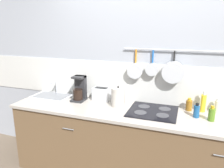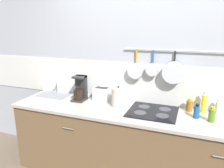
{
  "view_description": "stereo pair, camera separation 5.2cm",
  "coord_description": "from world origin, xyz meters",
  "px_view_note": "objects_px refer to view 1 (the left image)",
  "views": [
    {
      "loc": [
        0.44,
        -2.27,
        1.84
      ],
      "look_at": [
        -0.37,
        0.0,
        1.18
      ],
      "focal_mm": 35.0,
      "sensor_mm": 36.0,
      "label": 1
    },
    {
      "loc": [
        0.48,
        -2.26,
        1.84
      ],
      "look_at": [
        -0.37,
        0.0,
        1.18
      ],
      "focal_mm": 35.0,
      "sensor_mm": 36.0,
      "label": 2
    }
  ],
  "objects_px": {
    "bottle_cooking_wine": "(203,103)",
    "bottle_sesame_oil": "(212,114)",
    "bottle_vinegar": "(189,105)",
    "coffee_maker": "(79,90)",
    "kettle": "(118,97)",
    "bottle_olive_oil": "(197,111)",
    "toaster": "(101,94)",
    "bottle_hot_sauce": "(217,107)"
  },
  "relations": [
    {
      "from": "coffee_maker",
      "to": "bottle_vinegar",
      "type": "relative_size",
      "value": 2.17
    },
    {
      "from": "bottle_cooking_wine",
      "to": "bottle_hot_sauce",
      "type": "distance_m",
      "value": 0.15
    },
    {
      "from": "toaster",
      "to": "bottle_cooking_wine",
      "type": "xyz_separation_m",
      "value": [
        1.23,
        0.02,
        0.02
      ]
    },
    {
      "from": "bottle_vinegar",
      "to": "bottle_olive_oil",
      "type": "bearing_deg",
      "value": -66.26
    },
    {
      "from": "kettle",
      "to": "bottle_cooking_wine",
      "type": "bearing_deg",
      "value": 8.71
    },
    {
      "from": "bottle_sesame_oil",
      "to": "bottle_hot_sauce",
      "type": "bearing_deg",
      "value": 73.76
    },
    {
      "from": "toaster",
      "to": "bottle_sesame_oil",
      "type": "distance_m",
      "value": 1.32
    },
    {
      "from": "toaster",
      "to": "bottle_hot_sauce",
      "type": "xyz_separation_m",
      "value": [
        1.38,
        0.03,
        -0.01
      ]
    },
    {
      "from": "coffee_maker",
      "to": "bottle_hot_sauce",
      "type": "relative_size",
      "value": 1.9
    },
    {
      "from": "bottle_hot_sauce",
      "to": "bottle_sesame_oil",
      "type": "bearing_deg",
      "value": -106.24
    },
    {
      "from": "kettle",
      "to": "bottle_hot_sauce",
      "type": "relative_size",
      "value": 1.49
    },
    {
      "from": "toaster",
      "to": "bottle_vinegar",
      "type": "distance_m",
      "value": 1.08
    },
    {
      "from": "kettle",
      "to": "bottle_sesame_oil",
      "type": "bearing_deg",
      "value": -4.78
    },
    {
      "from": "kettle",
      "to": "toaster",
      "type": "bearing_deg",
      "value": 154.34
    },
    {
      "from": "kettle",
      "to": "bottle_olive_oil",
      "type": "distance_m",
      "value": 0.89
    },
    {
      "from": "bottle_hot_sauce",
      "to": "coffee_maker",
      "type": "bearing_deg",
      "value": -175.79
    },
    {
      "from": "coffee_maker",
      "to": "kettle",
      "type": "bearing_deg",
      "value": -3.98
    },
    {
      "from": "bottle_cooking_wine",
      "to": "bottle_sesame_oil",
      "type": "xyz_separation_m",
      "value": [
        0.07,
        -0.23,
        -0.04
      ]
    },
    {
      "from": "coffee_maker",
      "to": "kettle",
      "type": "xyz_separation_m",
      "value": [
        0.54,
        -0.04,
        -0.02
      ]
    },
    {
      "from": "toaster",
      "to": "bottle_sesame_oil",
      "type": "height_order",
      "value": "toaster"
    },
    {
      "from": "bottle_cooking_wine",
      "to": "bottle_olive_oil",
      "type": "bearing_deg",
      "value": -110.26
    },
    {
      "from": "bottle_olive_oil",
      "to": "bottle_hot_sauce",
      "type": "height_order",
      "value": "bottle_hot_sauce"
    },
    {
      "from": "toaster",
      "to": "bottle_cooking_wine",
      "type": "relative_size",
      "value": 0.97
    },
    {
      "from": "bottle_olive_oil",
      "to": "bottle_sesame_oil",
      "type": "distance_m",
      "value": 0.15
    },
    {
      "from": "bottle_vinegar",
      "to": "bottle_cooking_wine",
      "type": "height_order",
      "value": "bottle_cooking_wine"
    },
    {
      "from": "coffee_maker",
      "to": "bottle_cooking_wine",
      "type": "bearing_deg",
      "value": 4.17
    },
    {
      "from": "coffee_maker",
      "to": "toaster",
      "type": "relative_size",
      "value": 1.35
    },
    {
      "from": "coffee_maker",
      "to": "kettle",
      "type": "height_order",
      "value": "coffee_maker"
    },
    {
      "from": "toaster",
      "to": "bottle_sesame_oil",
      "type": "bearing_deg",
      "value": -9.43
    },
    {
      "from": "coffee_maker",
      "to": "bottle_sesame_oil",
      "type": "relative_size",
      "value": 1.99
    },
    {
      "from": "bottle_olive_oil",
      "to": "bottle_hot_sauce",
      "type": "xyz_separation_m",
      "value": [
        0.22,
        0.2,
        0.0
      ]
    },
    {
      "from": "bottle_cooking_wine",
      "to": "bottle_sesame_oil",
      "type": "bearing_deg",
      "value": -72.61
    },
    {
      "from": "bottle_vinegar",
      "to": "bottle_hot_sauce",
      "type": "height_order",
      "value": "bottle_hot_sauce"
    },
    {
      "from": "coffee_maker",
      "to": "bottle_vinegar",
      "type": "xyz_separation_m",
      "value": [
        1.35,
        0.09,
        -0.07
      ]
    },
    {
      "from": "coffee_maker",
      "to": "bottle_sesame_oil",
      "type": "xyz_separation_m",
      "value": [
        1.58,
        -0.12,
        -0.06
      ]
    },
    {
      "from": "bottle_vinegar",
      "to": "bottle_cooking_wine",
      "type": "bearing_deg",
      "value": 5.69
    },
    {
      "from": "bottle_sesame_oil",
      "to": "bottle_hot_sauce",
      "type": "height_order",
      "value": "bottle_hot_sauce"
    },
    {
      "from": "bottle_cooking_wine",
      "to": "bottle_sesame_oil",
      "type": "relative_size",
      "value": 1.51
    },
    {
      "from": "toaster",
      "to": "bottle_vinegar",
      "type": "xyz_separation_m",
      "value": [
        1.08,
        0.0,
        -0.02
      ]
    },
    {
      "from": "kettle",
      "to": "bottle_sesame_oil",
      "type": "relative_size",
      "value": 1.56
    },
    {
      "from": "bottle_olive_oil",
      "to": "bottle_sesame_oil",
      "type": "relative_size",
      "value": 0.99
    },
    {
      "from": "bottle_vinegar",
      "to": "bottle_olive_oil",
      "type": "relative_size",
      "value": 0.93
    }
  ]
}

